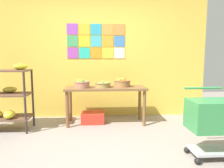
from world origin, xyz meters
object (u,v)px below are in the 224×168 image
(produce_crate_under_table, at_px, (93,118))
(shopping_cart, at_px, (211,118))
(banana_shelf_unit, at_px, (1,92))
(fruit_basket_back_left, at_px, (82,84))
(fruit_basket_right, at_px, (103,84))
(fruit_basket_left, at_px, (122,83))
(display_table, at_px, (106,92))

(produce_crate_under_table, height_order, shopping_cart, shopping_cart)
(banana_shelf_unit, height_order, shopping_cart, banana_shelf_unit)
(fruit_basket_back_left, bearing_deg, produce_crate_under_table, 31.80)
(fruit_basket_right, distance_m, produce_crate_under_table, 0.70)
(fruit_basket_left, bearing_deg, display_table, -171.14)
(display_table, xyz_separation_m, produce_crate_under_table, (-0.26, 0.04, -0.51))
(fruit_basket_right, xyz_separation_m, produce_crate_under_table, (-0.20, 0.07, -0.67))
(banana_shelf_unit, xyz_separation_m, fruit_basket_left, (2.15, 0.33, 0.11))
(banana_shelf_unit, bearing_deg, fruit_basket_left, 8.73)
(fruit_basket_left, distance_m, fruit_basket_back_left, 0.78)
(banana_shelf_unit, xyz_separation_m, produce_crate_under_table, (1.57, 0.32, -0.59))
(display_table, bearing_deg, fruit_basket_left, 8.86)
(banana_shelf_unit, distance_m, shopping_cart, 3.33)
(display_table, distance_m, fruit_basket_right, 0.17)
(produce_crate_under_table, distance_m, shopping_cart, 2.21)
(banana_shelf_unit, bearing_deg, fruit_basket_right, 8.13)
(fruit_basket_right, bearing_deg, display_table, 25.65)
(banana_shelf_unit, bearing_deg, fruit_basket_back_left, 8.35)
(fruit_basket_back_left, height_order, produce_crate_under_table, fruit_basket_back_left)
(display_table, height_order, produce_crate_under_table, display_table)
(fruit_basket_right, height_order, fruit_basket_back_left, fruit_basket_back_left)
(fruit_basket_right, bearing_deg, produce_crate_under_table, 161.83)
(fruit_basket_left, xyz_separation_m, produce_crate_under_table, (-0.58, -0.01, -0.69))
(produce_crate_under_table, bearing_deg, fruit_basket_back_left, -148.20)
(banana_shelf_unit, distance_m, display_table, 1.85)
(shopping_cart, bearing_deg, banana_shelf_unit, 147.22)
(banana_shelf_unit, xyz_separation_m, display_table, (1.83, 0.28, -0.07))
(banana_shelf_unit, height_order, fruit_basket_left, banana_shelf_unit)
(fruit_basket_back_left, bearing_deg, fruit_basket_left, 9.41)
(fruit_basket_left, distance_m, shopping_cart, 1.84)
(fruit_basket_back_left, bearing_deg, display_table, 9.79)
(fruit_basket_right, xyz_separation_m, shopping_cart, (1.32, -1.48, -0.24))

